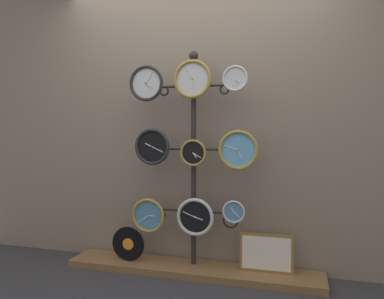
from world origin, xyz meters
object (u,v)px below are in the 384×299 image
object	(u,v)px
clock_top_left	(146,83)
clock_bottom_right	(234,212)
display_stand	(194,190)
clock_middle_left	(152,147)
clock_middle_right	(238,150)
picture_frame	(266,253)
clock_bottom_center	(195,217)
clock_top_right	(235,78)
vinyl_record	(128,244)
clock_middle_center	(193,153)
clock_bottom_left	(148,216)
clock_top_center	(193,79)

from	to	relation	value
clock_top_left	clock_bottom_right	size ratio (longest dim) A/B	1.62
display_stand	clock_top_left	bearing A→B (deg)	-165.71
clock_middle_left	clock_middle_right	distance (m)	0.74
picture_frame	clock_bottom_center	bearing A→B (deg)	-174.16
clock_top_right	picture_frame	bearing A→B (deg)	15.70
clock_middle_left	vinyl_record	bearing A→B (deg)	-177.48
vinyl_record	clock_top_left	bearing A→B (deg)	-0.09
clock_top_right	clock_middle_right	size ratio (longest dim) A/B	0.64
clock_middle_left	clock_middle_center	size ratio (longest dim) A/B	1.41
clock_middle_center	clock_bottom_left	size ratio (longest dim) A/B	0.75
clock_bottom_left	display_stand	bearing A→B (deg)	16.03
display_stand	clock_bottom_center	bearing A→B (deg)	-66.37
clock_bottom_left	picture_frame	distance (m)	1.04
clock_middle_center	display_stand	bearing A→B (deg)	103.82
clock_top_center	clock_middle_center	distance (m)	0.61
clock_bottom_right	clock_middle_center	bearing A→B (deg)	-176.45
clock_bottom_center	clock_bottom_right	size ratio (longest dim) A/B	1.70
clock_top_right	clock_bottom_right	xyz separation A→B (m)	(-0.01, 0.03, -1.08)
clock_bottom_center	clock_top_center	bearing A→B (deg)	176.89
clock_top_center	clock_bottom_left	size ratio (longest dim) A/B	1.07
clock_bottom_left	picture_frame	bearing A→B (deg)	4.42
clock_middle_left	clock_middle_right	xyz separation A→B (m)	(0.74, -0.00, -0.02)
clock_top_right	clock_middle_left	size ratio (longest dim) A/B	0.65
display_stand	vinyl_record	world-z (taller)	display_stand
clock_top_left	clock_bottom_center	xyz separation A→B (m)	(0.43, 0.01, -1.13)
clock_middle_right	vinyl_record	world-z (taller)	clock_middle_right
clock_middle_right	vinyl_record	xyz separation A→B (m)	(-0.98, -0.01, -0.85)
clock_middle_left	vinyl_record	xyz separation A→B (m)	(-0.23, -0.01, -0.87)
clock_top_center	clock_middle_center	world-z (taller)	clock_top_center
clock_bottom_left	vinyl_record	bearing A→B (deg)	177.31
clock_middle_right	picture_frame	world-z (taller)	clock_middle_right
clock_middle_right	picture_frame	xyz separation A→B (m)	(0.23, 0.06, -0.84)
clock_middle_right	clock_bottom_left	size ratio (longest dim) A/B	1.08
clock_middle_center	clock_bottom_center	xyz separation A→B (m)	(0.02, 0.00, -0.54)
clock_top_right	vinyl_record	xyz separation A→B (m)	(-0.95, 0.00, -1.42)
clock_middle_center	vinyl_record	xyz separation A→B (m)	(-0.60, -0.01, -0.82)
picture_frame	display_stand	bearing A→B (deg)	177.19
clock_middle_center	picture_frame	world-z (taller)	clock_middle_center
clock_top_center	clock_bottom_center	bearing A→B (deg)	-3.11
display_stand	clock_top_center	bearing A→B (deg)	-80.12
clock_middle_center	vinyl_record	distance (m)	1.02
vinyl_record	picture_frame	bearing A→B (deg)	3.25
clock_top_left	clock_bottom_center	distance (m)	1.21
clock_top_center	clock_top_right	bearing A→B (deg)	-2.01
vinyl_record	clock_middle_right	bearing A→B (deg)	0.52
clock_bottom_left	clock_middle_left	bearing A→B (deg)	30.67
clock_middle_right	clock_bottom_right	size ratio (longest dim) A/B	1.72
clock_top_left	picture_frame	distance (m)	1.73
clock_top_left	clock_middle_center	xyz separation A→B (m)	(0.41, 0.01, -0.59)
clock_bottom_right	vinyl_record	xyz separation A→B (m)	(-0.94, -0.03, -0.34)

